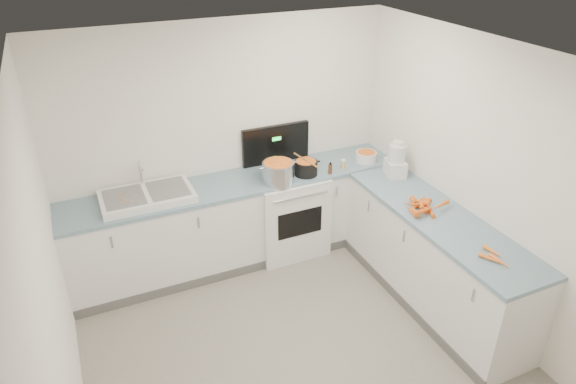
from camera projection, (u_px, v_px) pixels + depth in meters
name	position (u px, v px, depth m)	size (l,w,h in m)	color
floor	(309.00, 366.00, 4.30)	(3.50, 4.00, 0.00)	gray
ceiling	(318.00, 71.00, 3.10)	(3.50, 4.00, 0.00)	white
wall_back	(226.00, 143.00, 5.30)	(3.50, 2.50, 0.00)	white
wall_left	(52.00, 310.00, 3.07)	(4.00, 2.50, 0.00)	white
wall_right	(498.00, 194.00, 4.33)	(4.00, 2.50, 0.00)	white
counter_back	(239.00, 221.00, 5.43)	(3.50, 0.62, 0.94)	white
counter_right	(434.00, 259.00, 4.84)	(0.62, 2.20, 0.94)	white
stove	(287.00, 210.00, 5.62)	(0.76, 0.65, 1.36)	white
sink	(147.00, 196.00, 4.87)	(0.86, 0.52, 0.31)	white
steel_pot	(278.00, 173.00, 5.16)	(0.32, 0.32, 0.23)	silver
black_pot	(306.00, 169.00, 5.32)	(0.24, 0.24, 0.17)	black
wooden_spoon	(306.00, 160.00, 5.27)	(0.02, 0.02, 0.43)	#AD7A47
mixing_bowl	(366.00, 157.00, 5.61)	(0.23, 0.23, 0.11)	white
extract_bottle	(330.00, 169.00, 5.34)	(0.04, 0.04, 0.10)	#593319
spice_jar	(343.00, 165.00, 5.46)	(0.05, 0.05, 0.08)	#E5B266
food_processor	(396.00, 161.00, 5.26)	(0.24, 0.27, 0.38)	white
carrot_pile	(421.00, 206.00, 4.70)	(0.42, 0.39, 0.08)	orange
peeled_carrots	(494.00, 257.00, 4.03)	(0.17, 0.30, 0.04)	orange
peelings	(127.00, 197.00, 4.76)	(0.18, 0.26, 0.01)	tan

